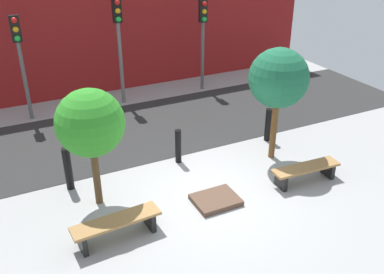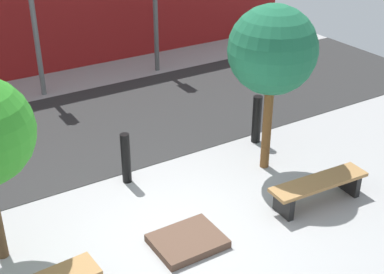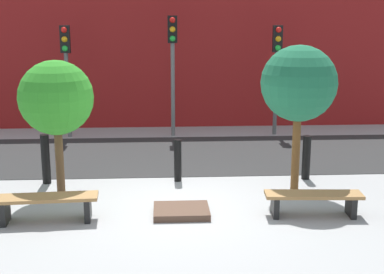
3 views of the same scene
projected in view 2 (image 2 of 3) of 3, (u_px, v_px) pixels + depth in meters
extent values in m
plane|color=#9C9C9C|center=(175.00, 231.00, 8.08)|extent=(18.00, 18.00, 0.00)
cube|color=#2A2A2A|center=(80.00, 131.00, 11.04)|extent=(18.00, 4.03, 0.01)
cube|color=black|center=(284.00, 205.00, 8.39)|extent=(0.13, 0.43, 0.37)
cube|color=black|center=(349.00, 182.00, 8.96)|extent=(0.13, 0.43, 0.37)
cube|color=#9E7242|center=(319.00, 182.00, 8.58)|extent=(1.75, 0.53, 0.06)
cube|color=brown|center=(187.00, 241.00, 7.78)|extent=(1.00, 0.80, 0.12)
cylinder|color=brown|center=(267.00, 122.00, 9.37)|extent=(0.16, 0.16, 1.81)
sphere|color=#1F6945|center=(273.00, 50.00, 8.76)|extent=(1.50, 1.50, 1.50)
cylinder|color=black|center=(126.00, 158.00, 9.12)|extent=(0.16, 0.16, 0.93)
cylinder|color=black|center=(257.00, 119.00, 10.42)|extent=(0.18, 0.18, 0.97)
cylinder|color=slate|center=(34.00, 21.00, 11.96)|extent=(0.12, 0.12, 3.53)
cylinder|color=#535353|center=(155.00, 9.00, 13.46)|extent=(0.12, 0.12, 3.25)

